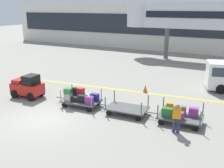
# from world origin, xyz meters

# --- Properties ---
(ground_plane) EXTENTS (120.00, 120.00, 0.00)m
(ground_plane) POSITION_xyz_m (0.00, 0.00, 0.00)
(ground_plane) COLOR gray
(apron_lead_line) EXTENTS (20.62, 2.31, 0.01)m
(apron_lead_line) POSITION_xyz_m (2.42, 6.76, 0.00)
(apron_lead_line) COLOR yellow
(apron_lead_line) RESTS_ON ground_plane
(terminal_building) EXTENTS (54.39, 2.51, 6.40)m
(terminal_building) POSITION_xyz_m (0.00, 25.97, 3.21)
(terminal_building) COLOR silver
(terminal_building) RESTS_ON ground_plane
(jet_bridge) EXTENTS (14.79, 3.00, 6.20)m
(jet_bridge) POSITION_xyz_m (2.75, 19.99, 4.85)
(jet_bridge) COLOR silver
(jet_bridge) RESTS_ON ground_plane
(baggage_tug) EXTENTS (2.17, 1.36, 1.58)m
(baggage_tug) POSITION_xyz_m (-3.34, 2.28, 0.75)
(baggage_tug) COLOR red
(baggage_tug) RESTS_ON ground_plane
(baggage_cart_lead) EXTENTS (3.04, 1.56, 1.18)m
(baggage_cart_lead) POSITION_xyz_m (0.76, 2.58, 0.56)
(baggage_cart_lead) COLOR #4C4C4F
(baggage_cart_lead) RESTS_ON ground_plane
(baggage_cart_middle) EXTENTS (3.04, 1.56, 1.10)m
(baggage_cart_middle) POSITION_xyz_m (3.80, 2.78, 0.35)
(baggage_cart_middle) COLOR #4C4C4F
(baggage_cart_middle) RESTS_ON ground_plane
(baggage_cart_tail) EXTENTS (3.04, 1.56, 1.10)m
(baggage_cart_tail) POSITION_xyz_m (6.70, 3.02, 0.50)
(baggage_cart_tail) COLOR #4C4C4F
(baggage_cart_tail) RESTS_ON ground_plane
(baggage_handler) EXTENTS (0.47, 0.49, 1.56)m
(baggage_handler) POSITION_xyz_m (6.89, 1.77, 0.87)
(baggage_handler) COLOR #2D334C
(baggage_handler) RESTS_ON ground_plane
(safety_cone_near) EXTENTS (0.36, 0.36, 0.55)m
(safety_cone_near) POSITION_xyz_m (3.32, 6.99, 0.28)
(safety_cone_near) COLOR #EA590F
(safety_cone_near) RESTS_ON ground_plane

